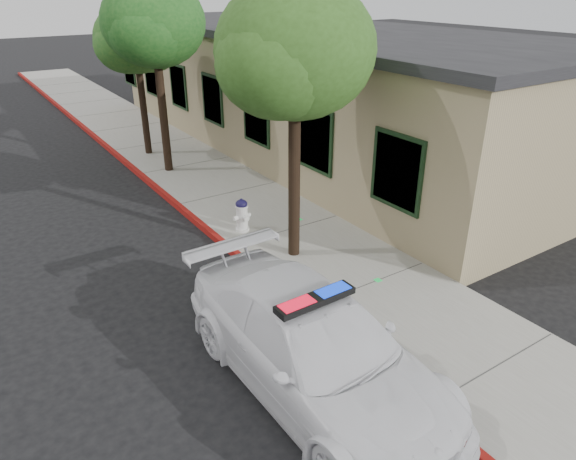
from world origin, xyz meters
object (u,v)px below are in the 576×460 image
(fire_hydrant, at_px, (242,215))
(street_tree_mid, at_px, (154,27))
(police_car, at_px, (314,346))
(clapboard_building, at_px, (312,88))
(street_tree_far, at_px, (137,42))
(street_tree_near, at_px, (296,57))

(fire_hydrant, xyz_separation_m, street_tree_mid, (0.20, 5.31, 3.89))
(police_car, bearing_deg, clapboard_building, 53.26)
(fire_hydrant, height_order, street_tree_mid, street_tree_mid)
(police_car, height_order, street_tree_mid, street_tree_mid)
(street_tree_far, bearing_deg, street_tree_mid, -93.38)
(street_tree_far, bearing_deg, clapboard_building, -19.27)
(clapboard_building, height_order, street_tree_mid, street_tree_mid)
(fire_hydrant, distance_m, street_tree_far, 8.09)
(clapboard_building, xyz_separation_m, police_car, (-7.61, -10.61, -1.36))
(street_tree_near, height_order, street_tree_mid, street_tree_mid)
(clapboard_building, relative_size, street_tree_mid, 3.66)
(clapboard_building, distance_m, fire_hydrant, 8.19)
(police_car, bearing_deg, fire_hydrant, 71.34)
(fire_hydrant, distance_m, street_tree_near, 4.19)
(fire_hydrant, relative_size, street_tree_mid, 0.14)
(street_tree_near, relative_size, street_tree_mid, 0.99)
(clapboard_building, height_order, street_tree_near, street_tree_near)
(street_tree_far, bearing_deg, fire_hydrant, -92.54)
(fire_hydrant, xyz_separation_m, street_tree_far, (0.33, 7.37, 3.31))
(fire_hydrant, height_order, street_tree_near, street_tree_near)
(clapboard_building, xyz_separation_m, fire_hydrant, (-5.96, -5.40, -1.56))
(fire_hydrant, relative_size, street_tree_far, 0.17)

